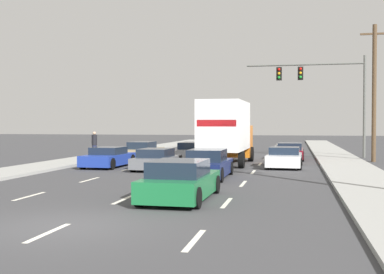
{
  "coord_description": "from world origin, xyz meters",
  "views": [
    {
      "loc": [
        5.47,
        -10.85,
        2.48
      ],
      "look_at": [
        -0.63,
        18.1,
        1.68
      ],
      "focal_mm": 45.65,
      "sensor_mm": 36.0,
      "label": 1
    }
  ],
  "objects_px": {
    "car_silver": "(194,151)",
    "car_gray": "(157,160)",
    "car_blue": "(108,158)",
    "utility_pole_mid": "(374,91)",
    "car_green": "(180,181)",
    "traffic_signal_mast": "(316,82)",
    "car_tan": "(143,151)",
    "car_navy": "(208,165)",
    "box_truck": "(227,130)",
    "pedestrian_near_corner": "(94,144)",
    "car_maroon": "(290,152)",
    "car_white": "(284,158)"
  },
  "relations": [
    {
      "from": "pedestrian_near_corner",
      "to": "car_tan",
      "type": "bearing_deg",
      "value": 6.45
    },
    {
      "from": "car_green",
      "to": "traffic_signal_mast",
      "type": "height_order",
      "value": "traffic_signal_mast"
    },
    {
      "from": "car_white",
      "to": "car_gray",
      "type": "bearing_deg",
      "value": -157.65
    },
    {
      "from": "car_tan",
      "to": "car_white",
      "type": "xyz_separation_m",
      "value": [
        9.87,
        -4.65,
        -0.02
      ]
    },
    {
      "from": "car_navy",
      "to": "car_tan",
      "type": "bearing_deg",
      "value": 120.99
    },
    {
      "from": "box_truck",
      "to": "pedestrian_near_corner",
      "type": "height_order",
      "value": "box_truck"
    },
    {
      "from": "car_gray",
      "to": "utility_pole_mid",
      "type": "bearing_deg",
      "value": 33.21
    },
    {
      "from": "car_tan",
      "to": "car_navy",
      "type": "bearing_deg",
      "value": -59.01
    },
    {
      "from": "traffic_signal_mast",
      "to": "pedestrian_near_corner",
      "type": "height_order",
      "value": "traffic_signal_mast"
    },
    {
      "from": "car_blue",
      "to": "pedestrian_near_corner",
      "type": "height_order",
      "value": "pedestrian_near_corner"
    },
    {
      "from": "car_navy",
      "to": "pedestrian_near_corner",
      "type": "relative_size",
      "value": 2.42
    },
    {
      "from": "car_white",
      "to": "pedestrian_near_corner",
      "type": "height_order",
      "value": "pedestrian_near_corner"
    },
    {
      "from": "car_silver",
      "to": "car_gray",
      "type": "relative_size",
      "value": 1.11
    },
    {
      "from": "car_navy",
      "to": "utility_pole_mid",
      "type": "bearing_deg",
      "value": 52.39
    },
    {
      "from": "car_silver",
      "to": "box_truck",
      "type": "relative_size",
      "value": 0.59
    },
    {
      "from": "box_truck",
      "to": "car_maroon",
      "type": "xyz_separation_m",
      "value": [
        3.67,
        5.29,
        -1.56
      ]
    },
    {
      "from": "car_navy",
      "to": "utility_pole_mid",
      "type": "height_order",
      "value": "utility_pole_mid"
    },
    {
      "from": "car_tan",
      "to": "car_white",
      "type": "height_order",
      "value": "car_tan"
    },
    {
      "from": "car_blue",
      "to": "car_navy",
      "type": "xyz_separation_m",
      "value": [
        6.58,
        -4.43,
        0.06
      ]
    },
    {
      "from": "car_silver",
      "to": "car_maroon",
      "type": "distance_m",
      "value": 6.7
    },
    {
      "from": "car_blue",
      "to": "car_maroon",
      "type": "height_order",
      "value": "car_maroon"
    },
    {
      "from": "car_tan",
      "to": "car_blue",
      "type": "distance_m",
      "value": 6.49
    },
    {
      "from": "car_green",
      "to": "car_maroon",
      "type": "height_order",
      "value": "car_green"
    },
    {
      "from": "car_silver",
      "to": "car_white",
      "type": "xyz_separation_m",
      "value": [
        6.4,
        -5.42,
        -0.02
      ]
    },
    {
      "from": "utility_pole_mid",
      "to": "pedestrian_near_corner",
      "type": "xyz_separation_m",
      "value": [
        -18.97,
        -1.06,
        -3.56
      ]
    },
    {
      "from": "pedestrian_near_corner",
      "to": "traffic_signal_mast",
      "type": "bearing_deg",
      "value": 17.4
    },
    {
      "from": "car_tan",
      "to": "car_green",
      "type": "bearing_deg",
      "value": -68.63
    },
    {
      "from": "box_truck",
      "to": "car_maroon",
      "type": "distance_m",
      "value": 6.63
    },
    {
      "from": "car_green",
      "to": "car_maroon",
      "type": "relative_size",
      "value": 0.97
    },
    {
      "from": "box_truck",
      "to": "utility_pole_mid",
      "type": "relative_size",
      "value": 0.88
    },
    {
      "from": "car_white",
      "to": "pedestrian_near_corner",
      "type": "relative_size",
      "value": 2.37
    },
    {
      "from": "car_blue",
      "to": "car_navy",
      "type": "height_order",
      "value": "car_navy"
    },
    {
      "from": "car_green",
      "to": "car_gray",
      "type": "bearing_deg",
      "value": 110.22
    },
    {
      "from": "car_green",
      "to": "pedestrian_near_corner",
      "type": "xyz_separation_m",
      "value": [
        -10.29,
        16.99,
        0.43
      ]
    },
    {
      "from": "car_silver",
      "to": "car_green",
      "type": "height_order",
      "value": "car_green"
    },
    {
      "from": "car_tan",
      "to": "utility_pole_mid",
      "type": "distance_m",
      "value": 16.01
    },
    {
      "from": "car_silver",
      "to": "pedestrian_near_corner",
      "type": "height_order",
      "value": "pedestrian_near_corner"
    },
    {
      "from": "box_truck",
      "to": "pedestrian_near_corner",
      "type": "bearing_deg",
      "value": 161.59
    },
    {
      "from": "car_blue",
      "to": "car_green",
      "type": "relative_size",
      "value": 0.95
    },
    {
      "from": "car_white",
      "to": "car_silver",
      "type": "bearing_deg",
      "value": 139.76
    },
    {
      "from": "box_truck",
      "to": "car_white",
      "type": "relative_size",
      "value": 1.86
    },
    {
      "from": "car_tan",
      "to": "car_gray",
      "type": "bearing_deg",
      "value": -67.12
    },
    {
      "from": "box_truck",
      "to": "car_silver",
      "type": "bearing_deg",
      "value": 123.65
    },
    {
      "from": "car_tan",
      "to": "car_white",
      "type": "bearing_deg",
      "value": -25.2
    },
    {
      "from": "car_blue",
      "to": "utility_pole_mid",
      "type": "bearing_deg",
      "value": 24.78
    },
    {
      "from": "traffic_signal_mast",
      "to": "car_blue",
      "type": "bearing_deg",
      "value": -137.57
    },
    {
      "from": "car_navy",
      "to": "car_gray",
      "type": "bearing_deg",
      "value": 134.41
    },
    {
      "from": "car_silver",
      "to": "box_truck",
      "type": "xyz_separation_m",
      "value": [
        2.98,
        -4.48,
        1.55
      ]
    },
    {
      "from": "car_blue",
      "to": "car_green",
      "type": "bearing_deg",
      "value": -57.94
    },
    {
      "from": "car_maroon",
      "to": "utility_pole_mid",
      "type": "distance_m",
      "value": 6.78
    }
  ]
}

